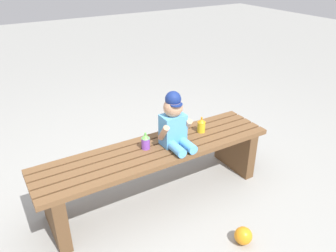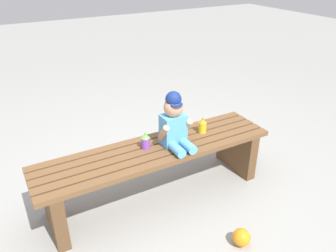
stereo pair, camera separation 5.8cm
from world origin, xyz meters
name	(u,v)px [view 1 (the left image)]	position (x,y,z in m)	size (l,w,h in m)	color
ground_plane	(157,195)	(0.00, 0.00, 0.00)	(16.00, 16.00, 0.00)	#999993
park_bench	(157,163)	(0.00, 0.00, 0.29)	(1.74, 0.41, 0.42)	brown
child_figure	(174,123)	(0.13, -0.03, 0.60)	(0.23, 0.27, 0.40)	#59A5E5
sippy_cup_left	(146,141)	(-0.07, 0.03, 0.48)	(0.06, 0.06, 0.12)	#8C4CCC
sippy_cup_right	(201,125)	(0.41, 0.03, 0.48)	(0.06, 0.06, 0.12)	yellow
toy_ball	(243,236)	(0.24, -0.69, 0.06)	(0.11, 0.11, 0.11)	orange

